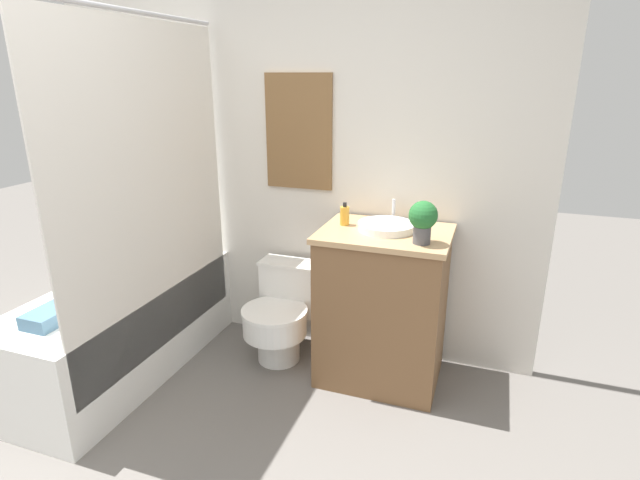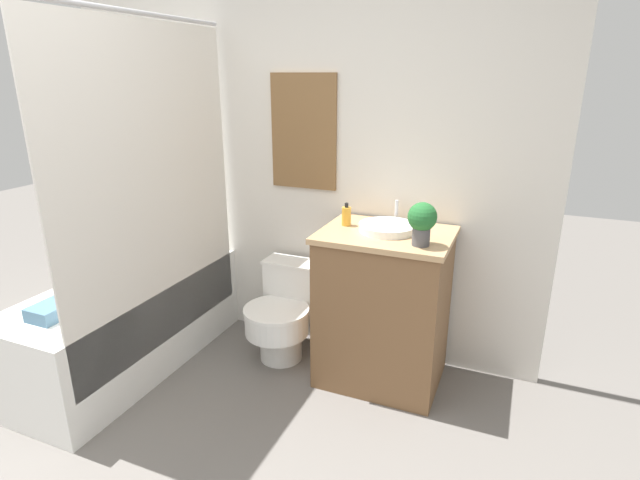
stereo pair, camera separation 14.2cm
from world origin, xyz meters
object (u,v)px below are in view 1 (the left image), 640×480
at_px(sink, 387,226).
at_px(potted_plant, 423,219).
at_px(toilet, 281,314).
at_px(soap_bottle, 345,216).

bearing_deg(sink, potted_plant, -37.44).
bearing_deg(sink, toilet, -178.57).
height_order(sink, soap_bottle, sink).
xyz_separation_m(sink, potted_plant, (0.21, -0.16, 0.11)).
relative_size(soap_bottle, potted_plant, 0.59).
relative_size(sink, potted_plant, 1.58).
xyz_separation_m(soap_bottle, potted_plant, (0.45, -0.18, 0.07)).
relative_size(toilet, soap_bottle, 4.53).
distance_m(toilet, sink, 0.89).
bearing_deg(toilet, sink, 1.43).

